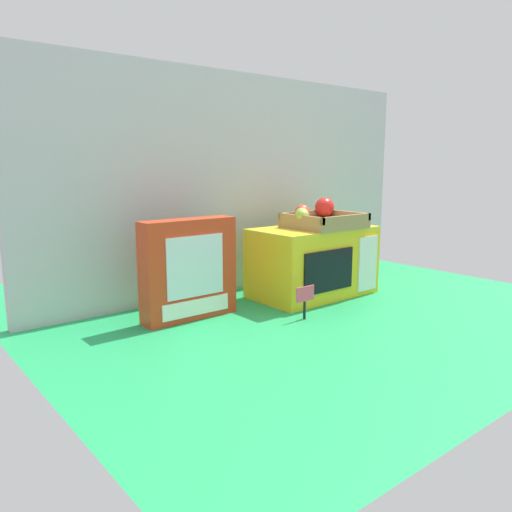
% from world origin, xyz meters
% --- Properties ---
extents(ground_plane, '(1.70, 1.70, 0.00)m').
position_xyz_m(ground_plane, '(0.00, 0.00, 0.00)').
color(ground_plane, '#219E54').
rests_on(ground_plane, ground).
extents(display_back_panel, '(1.61, 0.03, 0.77)m').
position_xyz_m(display_back_panel, '(0.00, 0.22, 0.38)').
color(display_back_panel, '#B7BABF').
rests_on(display_back_panel, ground).
extents(toy_microwave, '(0.43, 0.25, 0.24)m').
position_xyz_m(toy_microwave, '(0.13, -0.02, 0.12)').
color(toy_microwave, yellow).
rests_on(toy_microwave, ground).
extents(food_groups_crate, '(0.25, 0.22, 0.10)m').
position_xyz_m(food_groups_crate, '(0.16, -0.02, 0.27)').
color(food_groups_crate, '#A37F51').
rests_on(food_groups_crate, toy_microwave).
extents(cookie_set_box, '(0.29, 0.08, 0.30)m').
position_xyz_m(cookie_set_box, '(-0.35, 0.02, 0.15)').
color(cookie_set_box, red).
rests_on(cookie_set_box, ground).
extents(price_sign, '(0.07, 0.01, 0.10)m').
position_xyz_m(price_sign, '(-0.09, -0.20, 0.07)').
color(price_sign, black).
rests_on(price_sign, ground).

